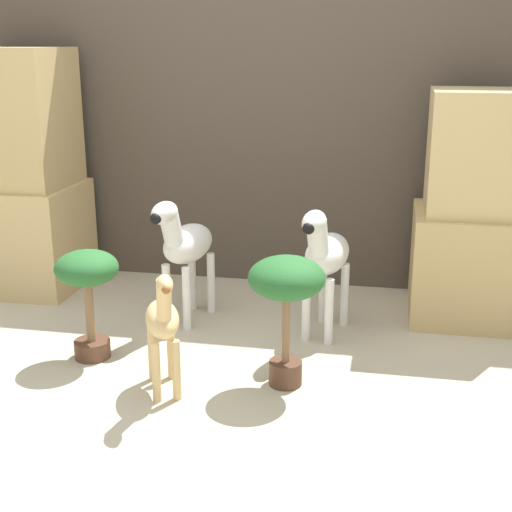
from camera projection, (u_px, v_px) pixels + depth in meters
name	position (u px, v px, depth m)	size (l,w,h in m)	color
ground_plane	(169.00, 407.00, 2.95)	(14.00, 14.00, 0.00)	#B2A88E
wall_back	(251.00, 102.00, 4.24)	(6.40, 0.08, 2.20)	#473D33
rock_pillar_left	(21.00, 178.00, 4.21)	(0.64, 0.61, 1.42)	tan
rock_pillar_right	(476.00, 217.00, 3.77)	(0.64, 0.61, 1.22)	tan
zebra_right	(325.00, 255.00, 3.55)	(0.28, 0.54, 0.70)	silver
zebra_left	(184.00, 244.00, 3.73)	(0.28, 0.54, 0.70)	silver
giraffe_figurine	(163.00, 322.00, 2.99)	(0.25, 0.41, 0.58)	tan
potted_palm_front	(88.00, 281.00, 3.30)	(0.29, 0.29, 0.53)	#513323
potted_palm_back	(287.00, 289.00, 3.02)	(0.33, 0.33, 0.59)	#513323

